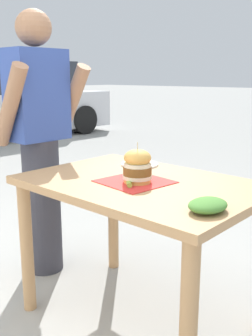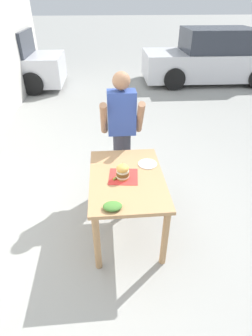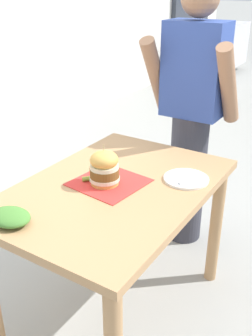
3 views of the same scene
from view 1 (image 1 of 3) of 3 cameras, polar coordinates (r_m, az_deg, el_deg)
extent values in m
plane|color=#9E9E99|center=(2.31, 1.97, -21.00)|extent=(80.00, 80.00, 0.00)
cube|color=tan|center=(1.98, 2.14, -2.42)|extent=(0.81, 1.18, 0.04)
cylinder|color=tan|center=(1.61, 9.03, -22.07)|extent=(0.07, 0.07, 0.74)
cylinder|color=tan|center=(2.28, -14.21, -11.17)|extent=(0.07, 0.07, 0.74)
cylinder|color=tan|center=(2.68, -1.86, -6.96)|extent=(0.07, 0.07, 0.74)
cube|color=red|center=(1.95, 1.30, -1.98)|extent=(0.34, 0.34, 0.00)
cylinder|color=gold|center=(1.93, 1.65, -1.81)|extent=(0.13, 0.13, 0.02)
cylinder|color=beige|center=(1.92, 1.66, -1.26)|extent=(0.14, 0.14, 0.02)
cylinder|color=brown|center=(1.92, 1.66, -0.39)|extent=(0.14, 0.14, 0.04)
cylinder|color=beige|center=(1.91, 1.67, 0.49)|extent=(0.14, 0.14, 0.02)
ellipsoid|color=gold|center=(1.90, 1.68, 1.49)|extent=(0.13, 0.13, 0.08)
cylinder|color=#D1B77F|center=(1.89, 1.69, 2.96)|extent=(0.00, 0.00, 0.05)
cylinder|color=#8EA83D|center=(1.87, 0.43, -2.23)|extent=(0.08, 0.08, 0.02)
cylinder|color=white|center=(2.32, 1.99, 0.55)|extent=(0.22, 0.22, 0.01)
cylinder|color=silver|center=(2.30, 1.75, 0.73)|extent=(0.04, 0.17, 0.01)
cylinder|color=silver|center=(2.32, 2.23, 0.85)|extent=(0.03, 0.17, 0.01)
ellipsoid|color=#477F33|center=(1.56, 11.79, -5.29)|extent=(0.18, 0.14, 0.05)
cylinder|color=#33333D|center=(2.69, -12.00, -5.44)|extent=(0.24, 0.24, 0.90)
cube|color=#334C9E|center=(2.56, -12.80, 10.27)|extent=(0.36, 0.22, 0.56)
sphere|color=#9E7051|center=(2.57, -13.28, 19.21)|extent=(0.22, 0.22, 0.22)
cylinder|color=#9E7051|center=(2.38, -16.46, 8.66)|extent=(0.09, 0.34, 0.50)
cylinder|color=#9E7051|center=(2.65, -7.86, 9.48)|extent=(0.09, 0.34, 0.50)
cube|color=silver|center=(8.95, -16.05, 7.89)|extent=(4.24, 1.79, 0.80)
cube|color=#2D333D|center=(8.99, -15.51, 12.61)|extent=(2.13, 1.61, 0.66)
cylinder|color=black|center=(9.06, -6.18, 6.99)|extent=(0.64, 0.23, 0.64)
cylinder|color=black|center=(10.34, -12.04, 7.54)|extent=(0.64, 0.23, 0.64)
camera|label=2|loc=(2.01, 92.19, 35.10)|focal=28.00mm
camera|label=3|loc=(2.42, 47.78, 17.60)|focal=42.00mm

